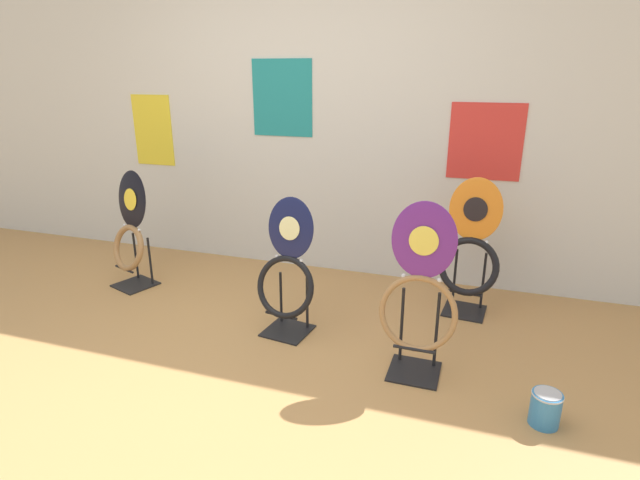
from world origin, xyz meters
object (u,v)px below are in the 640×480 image
toilet_seat_display_jazz_black (130,235)px  paint_can (545,408)px  toilet_seat_display_navy_moon (287,272)px  toilet_seat_display_orange_sun (470,254)px  toilet_seat_display_purple_note (419,299)px

toilet_seat_display_jazz_black → paint_can: toilet_seat_display_jazz_black is taller
toilet_seat_display_navy_moon → toilet_seat_display_orange_sun: bearing=31.0°
toilet_seat_display_jazz_black → paint_can: size_ratio=5.18×
toilet_seat_display_jazz_black → paint_can: (2.91, -0.77, -0.33)m
toilet_seat_display_navy_moon → paint_can: 1.60m
toilet_seat_display_purple_note → toilet_seat_display_navy_moon: toilet_seat_display_purple_note is taller
toilet_seat_display_jazz_black → paint_can: 3.03m
toilet_seat_display_navy_moon → paint_can: size_ratio=5.05×
toilet_seat_display_orange_sun → paint_can: size_ratio=5.40×
toilet_seat_display_orange_sun → toilet_seat_display_navy_moon: bearing=-149.0°
toilet_seat_display_orange_sun → paint_can: 1.23m
toilet_seat_display_jazz_black → toilet_seat_display_orange_sun: size_ratio=0.96×
toilet_seat_display_jazz_black → toilet_seat_display_purple_note: bearing=-13.2°
toilet_seat_display_purple_note → paint_can: toilet_seat_display_purple_note is taller
toilet_seat_display_orange_sun → toilet_seat_display_navy_moon: (-1.08, -0.65, -0.02)m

